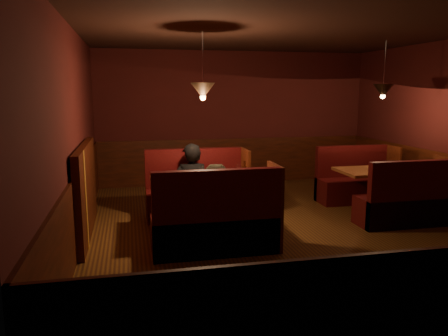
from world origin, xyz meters
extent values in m
cube|color=#3D2115|center=(0.00, 0.00, -0.01)|extent=(6.00, 7.00, 0.01)
cube|color=black|center=(0.00, 0.00, 2.90)|extent=(6.00, 7.00, 0.01)
cube|color=#3D1312|center=(0.00, 3.50, 1.45)|extent=(6.00, 0.01, 2.90)
cube|color=#3D1312|center=(-3.00, 0.00, 1.45)|extent=(0.01, 7.00, 2.90)
cube|color=black|center=(0.00, 3.48, 0.50)|extent=(6.00, 0.04, 1.00)
cube|color=black|center=(-2.98, 0.00, 0.50)|extent=(0.04, 7.00, 1.00)
cube|color=black|center=(-2.92, 0.40, 0.65)|extent=(0.10, 2.20, 1.30)
cube|color=gold|center=(-2.87, -0.15, 0.65)|extent=(0.01, 0.12, 1.30)
cylinder|color=#333333|center=(-1.27, 0.13, 2.45)|extent=(0.01, 0.01, 0.80)
cone|color=black|center=(-1.27, 0.13, 2.05)|extent=(0.34, 0.34, 0.22)
sphere|color=#FFBF72|center=(-1.27, 0.13, 1.96)|extent=(0.08, 0.08, 0.08)
cylinder|color=#333333|center=(1.80, 0.59, 2.45)|extent=(0.01, 0.01, 0.80)
cone|color=black|center=(1.80, 0.59, 2.05)|extent=(0.34, 0.34, 0.22)
sphere|color=#FFBF72|center=(1.80, 0.59, 1.96)|extent=(0.08, 0.08, 0.08)
cube|color=brown|center=(-1.27, 0.13, 0.77)|extent=(1.49, 0.90, 0.05)
cylinder|color=black|center=(-1.27, 0.13, 0.37)|extent=(0.15, 0.15, 0.74)
cylinder|color=black|center=(-1.27, 0.13, 0.02)|extent=(0.59, 0.59, 0.04)
cylinder|color=silver|center=(-1.24, -0.03, 0.81)|extent=(0.30, 0.30, 0.02)
cube|color=black|center=(-1.25, 0.00, 0.83)|extent=(0.10, 0.08, 0.04)
ellipsoid|color=silver|center=(-1.28, 0.02, 0.84)|extent=(0.07, 0.07, 0.06)
cube|color=tan|center=(-1.20, -0.07, 0.83)|extent=(0.09, 0.07, 0.03)
cylinder|color=silver|center=(-1.24, -0.07, 0.82)|extent=(0.11, 0.10, 0.01)
cylinder|color=silver|center=(-1.41, 0.36, 0.80)|extent=(0.28, 0.28, 0.02)
ellipsoid|color=beige|center=(-1.37, 0.38, 0.84)|extent=(0.11, 0.11, 0.06)
cube|color=silver|center=(-1.40, 0.34, 0.81)|extent=(0.20, 0.10, 0.00)
cylinder|color=white|center=(-0.97, 0.15, 0.84)|extent=(0.06, 0.06, 0.09)
cylinder|color=white|center=(-0.69, 0.38, 0.88)|extent=(0.08, 0.08, 0.16)
cylinder|color=white|center=(-0.72, -0.04, 0.88)|extent=(0.08, 0.08, 0.16)
cylinder|color=#47230F|center=(-0.66, 0.14, 0.88)|extent=(0.06, 0.06, 0.17)
cylinder|color=#47230F|center=(-0.66, 0.14, 1.00)|extent=(0.03, 0.03, 0.07)
ellipsoid|color=white|center=(-0.89, 0.01, 0.82)|extent=(0.12, 0.12, 0.05)
cube|color=black|center=(-1.27, 0.90, 0.24)|extent=(1.59, 0.58, 0.48)
cube|color=black|center=(-1.27, 1.13, 0.56)|extent=(1.59, 0.13, 1.11)
cube|color=black|center=(-0.45, 0.90, 0.56)|extent=(0.04, 0.58, 1.11)
cube|color=black|center=(-1.27, -0.64, 0.24)|extent=(1.59, 0.58, 0.48)
cube|color=black|center=(-1.27, -0.87, 0.56)|extent=(1.59, 0.13, 1.11)
cube|color=black|center=(-0.45, -0.64, 0.56)|extent=(0.04, 0.58, 1.11)
cube|color=brown|center=(1.80, 0.59, 0.71)|extent=(1.31, 0.84, 0.05)
cylinder|color=black|center=(1.80, 0.59, 0.34)|extent=(0.14, 0.14, 0.69)
cylinder|color=black|center=(1.80, 0.59, 0.02)|extent=(0.55, 0.55, 0.04)
cube|color=black|center=(1.80, 1.31, 0.22)|extent=(1.41, 0.54, 0.44)
cube|color=black|center=(1.80, 1.52, 0.52)|extent=(1.41, 0.12, 1.03)
cube|color=black|center=(2.52, 1.31, 0.52)|extent=(0.04, 0.54, 1.03)
cube|color=black|center=(1.80, -0.12, 0.22)|extent=(1.41, 0.54, 0.44)
cube|color=black|center=(1.80, -0.33, 0.52)|extent=(1.41, 0.12, 1.03)
cube|color=black|center=(2.52, -0.12, 0.52)|extent=(0.04, 0.54, 1.03)
imported|color=black|center=(-1.34, 0.83, 0.79)|extent=(0.63, 0.46, 1.59)
imported|color=#2E291C|center=(-1.16, -0.45, 0.73)|extent=(0.83, 0.72, 1.46)
camera|label=1|loc=(-2.29, -5.93, 2.05)|focal=35.00mm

